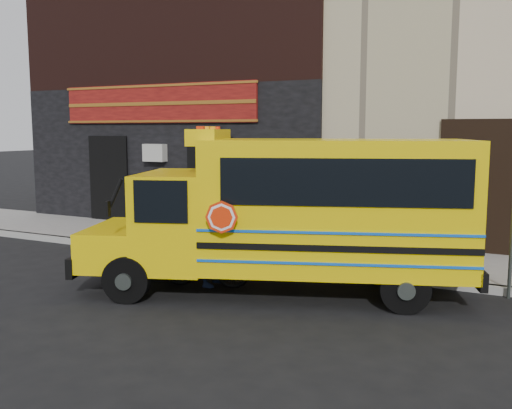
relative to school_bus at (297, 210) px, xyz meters
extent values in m
plane|color=black|center=(-1.16, -1.11, -1.51)|extent=(120.00, 120.00, 0.00)
cube|color=gray|center=(-1.16, 1.49, -1.43)|extent=(40.00, 0.20, 0.15)
cube|color=slate|center=(-1.16, 2.99, -1.43)|extent=(40.00, 3.00, 0.15)
cube|color=#BBAA8C|center=(-1.16, 9.39, 4.64)|extent=(20.00, 10.00, 12.00)
cube|color=black|center=(-6.16, 4.44, 0.64)|extent=(10.00, 0.30, 4.00)
cube|color=black|center=(-6.16, 4.44, 4.14)|extent=(10.00, 0.28, 3.00)
cube|color=#4F0B0B|center=(-6.16, 4.27, 2.14)|extent=(6.50, 0.12, 1.10)
cube|color=black|center=(-7.96, 4.29, -0.11)|extent=(1.30, 0.10, 2.50)
cube|color=black|center=(-4.36, 4.29, -0.11)|extent=(1.30, 0.10, 2.50)
cylinder|color=black|center=(-2.35, -1.84, -1.11)|extent=(0.85, 0.53, 0.80)
cylinder|color=black|center=(-2.99, -0.05, -1.11)|extent=(0.85, 0.53, 0.80)
cylinder|color=black|center=(1.99, -0.30, -1.11)|extent=(0.85, 0.53, 0.80)
cylinder|color=black|center=(1.35, 1.49, -1.11)|extent=(0.85, 0.53, 0.80)
cube|color=#E0BE04|center=(-3.09, -1.10, -0.71)|extent=(1.61, 2.22, 0.70)
cube|color=black|center=(-3.61, -1.28, -0.96)|extent=(0.80, 1.97, 0.35)
cube|color=#E0BE04|center=(-2.05, -0.73, -0.21)|extent=(1.83, 2.38, 1.70)
cube|color=black|center=(-2.59, -0.92, 0.19)|extent=(0.66, 1.72, 0.90)
cube|color=#E0BE04|center=(0.63, 0.23, 0.11)|extent=(4.98, 3.58, 2.25)
cube|color=black|center=(2.78, 0.99, -0.96)|extent=(0.85, 2.11, 0.30)
cube|color=black|center=(1.10, -0.78, 0.59)|extent=(3.69, 1.35, 0.75)
cube|color=#E0BE04|center=(-1.49, -0.53, 1.27)|extent=(1.01, 1.68, 0.28)
cylinder|color=red|center=(-0.63, -1.60, 0.04)|extent=(0.50, 0.20, 0.52)
imported|color=black|center=(-1.66, -0.43, -1.00)|extent=(1.76, 0.88, 1.02)
imported|color=black|center=(-1.54, -0.40, -0.53)|extent=(0.55, 0.77, 1.97)
camera|label=1|loc=(3.80, -9.27, 1.41)|focal=40.00mm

